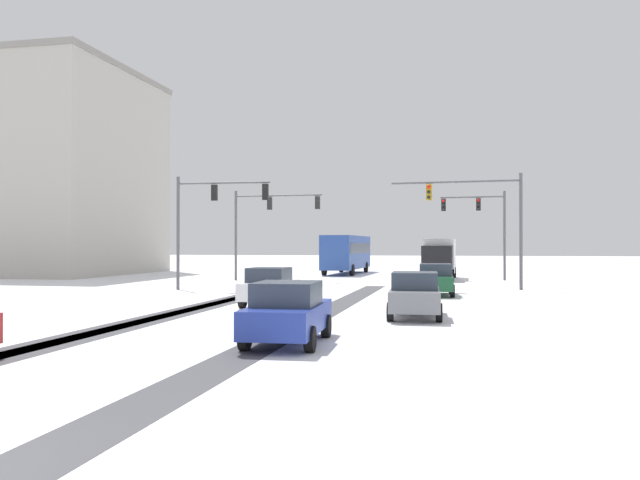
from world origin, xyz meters
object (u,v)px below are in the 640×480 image
Objects in this scene: car_grey_third at (415,295)px; bus_oncoming at (347,251)px; traffic_signal_near_right at (483,210)px; car_blue_fourth at (288,312)px; box_truck_delivery at (439,257)px; traffic_signal_far_left at (266,216)px; car_white_second at (270,286)px; traffic_signal_near_left at (210,209)px; traffic_signal_far_right at (482,218)px; car_dark_green_lead at (435,279)px.

car_grey_third is 0.38× the size of bus_oncoming.
traffic_signal_near_right is 23.19m from bus_oncoming.
box_truck_delivery is at bearing 84.65° from car_blue_fourth.
car_blue_fourth is (-5.74, -20.53, -3.68)m from traffic_signal_near_right.
traffic_signal_near_right reaches higher than box_truck_delivery.
traffic_signal_far_left is 19.52m from car_white_second.
traffic_signal_near_left and traffic_signal_near_right have the same top height.
bus_oncoming is (-8.11, 34.02, 1.18)m from car_grey_third.
traffic_signal_near_right is 1.72× the size of car_grey_third.
car_white_second is 0.37× the size of bus_oncoming.
box_truck_delivery is (0.23, 26.28, 0.82)m from car_grey_third.
car_blue_fourth is 0.56× the size of box_truck_delivery.
car_grey_third is 7.35m from car_blue_fourth.
car_blue_fourth is (9.47, -18.50, -3.80)m from traffic_signal_near_left.
bus_oncoming is at bearing 97.32° from car_blue_fourth.
traffic_signal_near_left is at bearing 136.43° from car_grey_third.
traffic_signal_near_left is 0.87× the size of box_truck_delivery.
bus_oncoming reaches higher than car_grey_third.
car_white_second is at bearing -72.79° from traffic_signal_far_left.
box_truck_delivery is at bearing 74.17° from car_white_second.
traffic_signal_near_right reaches higher than bus_oncoming.
traffic_signal_near_left and traffic_signal_far_right have the same top height.
bus_oncoming is at bearing 103.40° from car_grey_third.
car_dark_green_lead is at bearing -70.20° from bus_oncoming.
traffic_signal_far_right is 24.72m from car_white_second.
traffic_signal_far_left is at bearing 107.21° from car_white_second.
car_dark_green_lead is (-2.47, -3.38, -3.68)m from traffic_signal_near_right.
traffic_signal_far_left is at bearing 137.83° from car_dark_green_lead.
bus_oncoming is 11.38m from box_truck_delivery.
box_truck_delivery reaches higher than car_dark_green_lead.
car_blue_fourth is at bearing -105.62° from traffic_signal_near_right.
box_truck_delivery is (12.18, 4.71, -3.03)m from traffic_signal_far_left.
traffic_signal_near_right is 1.74× the size of car_white_second.
traffic_signal_near_left reaches higher than car_white_second.
traffic_signal_far_right is at bearing 15.28° from traffic_signal_far_left.
traffic_signal_near_right is at bearing -61.54° from bus_oncoming.
car_dark_green_lead is at bearing 46.65° from car_white_second.
bus_oncoming is at bearing 144.10° from traffic_signal_far_right.
traffic_signal_far_left is 9.85m from traffic_signal_near_left.
traffic_signal_near_left is 1.56× the size of car_blue_fourth.
car_blue_fourth is at bearing -82.68° from bus_oncoming.
car_grey_third is 26.29m from box_truck_delivery.
car_white_second is (-9.62, -22.46, -3.77)m from traffic_signal_far_right.
car_blue_fourth is (-6.19, -32.52, -3.77)m from traffic_signal_far_right.
traffic_signal_far_right is 1.58× the size of car_white_second.
car_white_second is at bearing -133.35° from car_dark_green_lead.
car_grey_third is (-0.41, -10.38, 0.00)m from car_dark_green_lead.
traffic_signal_far_left and traffic_signal_far_right have the same top height.
traffic_signal_near_left is 21.02m from traffic_signal_far_right.
car_white_second is 0.99× the size of car_grey_third.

